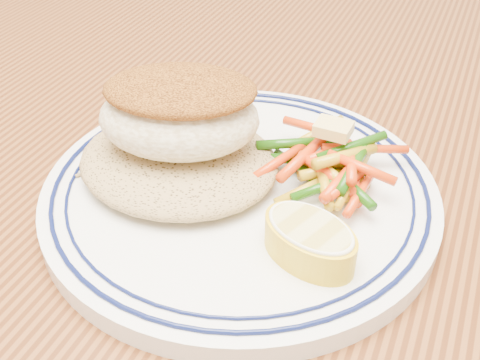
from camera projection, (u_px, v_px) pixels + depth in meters
name	position (u px, v px, depth m)	size (l,w,h in m)	color
dining_table	(263.00, 267.00, 0.51)	(1.50, 0.90, 0.75)	#4B240F
plate	(240.00, 192.00, 0.41)	(0.27, 0.27, 0.02)	white
rice_pilaf	(178.00, 158.00, 0.41)	(0.14, 0.12, 0.03)	#997C4C
fish_fillet	(179.00, 111.00, 0.40)	(0.13, 0.11, 0.05)	beige
vegetable_pile	(331.00, 165.00, 0.41)	(0.10, 0.10, 0.03)	#B78D13
butter_pat	(333.00, 129.00, 0.41)	(0.02, 0.02, 0.01)	#E8CA71
lemon_wedge	(310.00, 239.00, 0.35)	(0.07, 0.07, 0.02)	yellow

